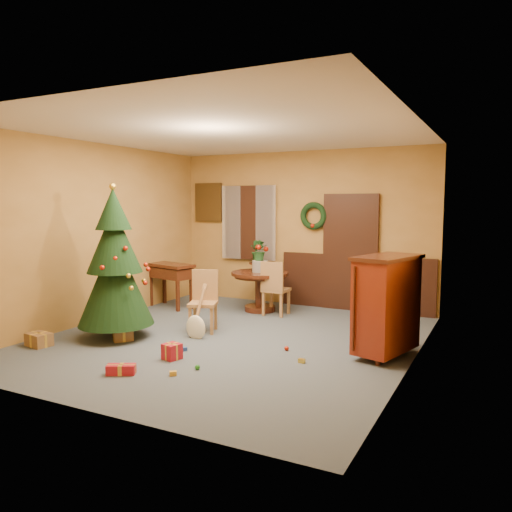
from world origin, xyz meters
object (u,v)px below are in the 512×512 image
Objects in this scene: sideboard at (387,303)px; christmas_tree at (115,265)px; dining_table at (260,284)px; chair_near at (204,299)px; writing_desk at (171,274)px.

christmas_tree is at bearing -166.90° from sideboard.
christmas_tree is at bearing -112.48° from dining_table.
dining_table is 2.80m from christmas_tree.
dining_table is at bearing 85.40° from chair_near.
dining_table is 1.70m from writing_desk.
christmas_tree is 3.78m from sideboard.
writing_desk reaches higher than dining_table.
christmas_tree reaches higher than writing_desk.
christmas_tree is (-1.05, -2.54, 0.55)m from dining_table.
christmas_tree is 1.73× the size of sideboard.
sideboard is at bearing 13.10° from christmas_tree.
sideboard is at bearing -32.86° from dining_table.
sideboard is (4.24, -1.23, 0.07)m from writing_desk.
writing_desk is at bearing 105.53° from christmas_tree.
christmas_tree reaches higher than chair_near.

